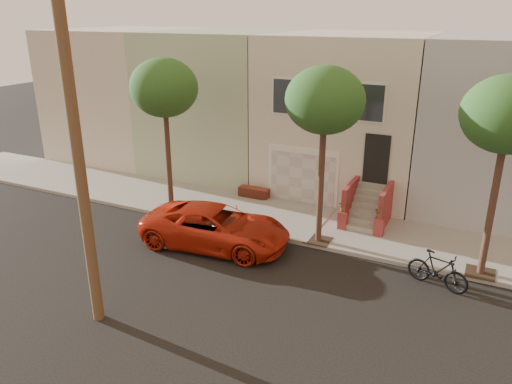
% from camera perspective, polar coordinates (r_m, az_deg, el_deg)
% --- Properties ---
extents(ground, '(90.00, 90.00, 0.00)m').
position_cam_1_polar(ground, '(15.52, -1.17, -11.08)').
color(ground, black).
rests_on(ground, ground).
extents(sidewalk, '(40.00, 3.70, 0.15)m').
position_cam_1_polar(sidewalk, '(19.86, 5.85, -3.60)').
color(sidewalk, gray).
rests_on(sidewalk, ground).
extents(house_row, '(33.10, 11.70, 7.00)m').
position_cam_1_polar(house_row, '(24.17, 11.03, 9.34)').
color(house_row, '#B8AE9D').
rests_on(house_row, sidewalk).
extents(tree_left, '(2.70, 2.57, 6.30)m').
position_cam_1_polar(tree_left, '(19.69, -10.65, 11.70)').
color(tree_left, '#2D2116').
rests_on(tree_left, sidewalk).
extents(tree_mid, '(2.70, 2.57, 6.30)m').
position_cam_1_polar(tree_mid, '(16.72, 7.99, 10.38)').
color(tree_mid, '#2D2116').
rests_on(tree_mid, sidewalk).
extents(tree_right, '(2.70, 2.57, 6.30)m').
position_cam_1_polar(tree_right, '(15.95, 27.27, 7.87)').
color(tree_right, '#2D2116').
rests_on(tree_right, sidewalk).
extents(pickup_truck, '(5.60, 3.01, 1.50)m').
position_cam_1_polar(pickup_truck, '(17.83, -4.70, -4.06)').
color(pickup_truck, '#B1220F').
rests_on(pickup_truck, ground).
extents(motorcycle, '(2.02, 1.09, 1.17)m').
position_cam_1_polar(motorcycle, '(16.29, 20.35, -8.50)').
color(motorcycle, black).
rests_on(motorcycle, ground).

